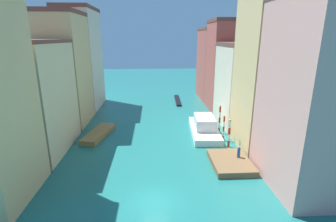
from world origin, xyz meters
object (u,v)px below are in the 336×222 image
at_px(waterfront_dock, 230,162).
at_px(vaporetto_white, 204,127).
at_px(mooring_pole_1, 224,128).
at_px(motorboat_0, 98,134).
at_px(gondola_black, 178,100).
at_px(mooring_pole_2, 220,119).
at_px(person_on_dock, 239,152).
at_px(mooring_pole_0, 229,133).

relative_size(waterfront_dock, vaporetto_white, 0.56).
height_order(mooring_pole_1, motorboat_0, mooring_pole_1).
distance_m(waterfront_dock, gondola_black, 31.38).
bearing_deg(waterfront_dock, gondola_black, 95.90).
height_order(mooring_pole_2, vaporetto_white, mooring_pole_2).
height_order(person_on_dock, mooring_pole_0, mooring_pole_0).
distance_m(mooring_pole_1, gondola_black, 24.36).
height_order(waterfront_dock, mooring_pole_0, mooring_pole_0).
relative_size(mooring_pole_2, motorboat_0, 0.55).
height_order(waterfront_dock, person_on_dock, person_on_dock).
relative_size(waterfront_dock, motorboat_0, 0.74).
distance_m(mooring_pole_1, mooring_pole_2, 3.06).
height_order(person_on_dock, gondola_black, person_on_dock).
distance_m(mooring_pole_2, vaporetto_white, 2.71).
height_order(gondola_black, motorboat_0, motorboat_0).
bearing_deg(motorboat_0, mooring_pole_2, 0.51).
relative_size(person_on_dock, mooring_pole_0, 0.37).
bearing_deg(mooring_pole_2, motorboat_0, -179.49).
bearing_deg(mooring_pole_0, person_on_dock, -91.97).
height_order(vaporetto_white, gondola_black, vaporetto_white).
height_order(mooring_pole_0, mooring_pole_1, mooring_pole_0).
bearing_deg(vaporetto_white, waterfront_dock, -83.94).
distance_m(vaporetto_white, gondola_black, 21.10).
distance_m(mooring_pole_1, motorboat_0, 18.82).
height_order(waterfront_dock, motorboat_0, motorboat_0).
bearing_deg(vaporetto_white, motorboat_0, -179.83).
bearing_deg(person_on_dock, waterfront_dock, -154.47).
xyz_separation_m(waterfront_dock, mooring_pole_2, (1.29, 10.35, 1.97)).
xyz_separation_m(mooring_pole_0, mooring_pole_2, (0.03, 5.31, 0.27)).
height_order(mooring_pole_0, mooring_pole_2, mooring_pole_2).
xyz_separation_m(mooring_pole_0, vaporetto_white, (-2.34, 5.19, -1.03)).
distance_m(person_on_dock, mooring_pole_0, 4.57).
height_order(waterfront_dock, mooring_pole_2, mooring_pole_2).
xyz_separation_m(waterfront_dock, motorboat_0, (-17.42, 10.18, 0.02)).
bearing_deg(person_on_dock, mooring_pole_2, 88.89).
height_order(mooring_pole_2, gondola_black, mooring_pole_2).
bearing_deg(mooring_pole_1, gondola_black, 100.29).
distance_m(mooring_pole_0, motorboat_0, 19.44).
distance_m(mooring_pole_2, gondola_black, 21.45).
bearing_deg(mooring_pole_2, vaporetto_white, -177.18).
relative_size(mooring_pole_1, vaporetto_white, 0.36).
xyz_separation_m(mooring_pole_1, gondola_black, (-4.34, 23.90, -1.78)).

